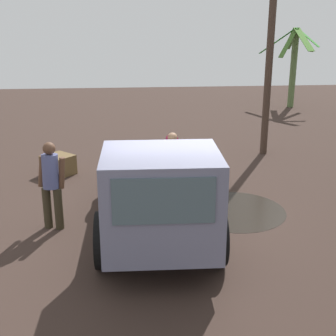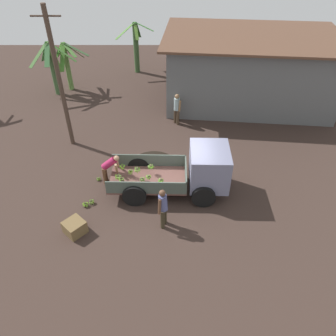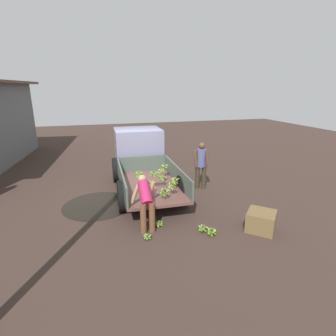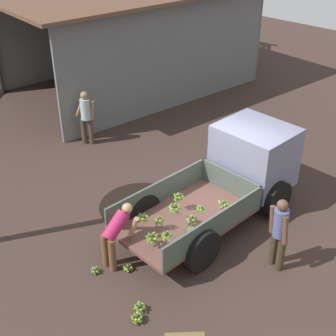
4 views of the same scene
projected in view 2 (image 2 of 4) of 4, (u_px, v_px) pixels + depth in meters
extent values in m
plane|color=#392923|center=(178.00, 185.00, 13.62)|extent=(36.00, 36.00, 0.00)
cylinder|color=black|center=(153.00, 165.00, 14.70)|extent=(2.11, 2.11, 0.01)
cube|color=brown|center=(148.00, 179.00, 13.13)|extent=(3.10, 1.84, 0.08)
cube|color=#47544A|center=(149.00, 160.00, 13.61)|extent=(3.06, 0.12, 0.56)
cube|color=#47544A|center=(146.00, 188.00, 12.26)|extent=(3.06, 0.12, 0.56)
cube|color=#47544A|center=(186.00, 174.00, 12.91)|extent=(0.09, 1.77, 0.56)
cube|color=slate|center=(209.00, 166.00, 12.65)|extent=(1.52, 1.77, 1.49)
cube|color=#4C606B|center=(229.00, 160.00, 12.45)|extent=(0.06, 1.39, 0.66)
cylinder|color=black|center=(201.00, 167.00, 13.84)|extent=(0.92, 0.24, 0.92)
cylinder|color=black|center=(203.00, 197.00, 12.40)|extent=(0.92, 0.24, 0.92)
cylinder|color=black|center=(139.00, 166.00, 13.88)|extent=(0.92, 0.24, 0.92)
cylinder|color=black|center=(134.00, 196.00, 12.44)|extent=(0.92, 0.24, 0.92)
sphere|color=#4A4330|center=(137.00, 168.00, 12.73)|extent=(0.08, 0.08, 0.08)
cylinder|color=#4E801F|center=(138.00, 169.00, 12.82)|extent=(0.19, 0.08, 0.16)
cylinder|color=olive|center=(136.00, 169.00, 12.81)|extent=(0.17, 0.16, 0.16)
cylinder|color=olive|center=(135.00, 170.00, 12.76)|extent=(0.05, 0.20, 0.13)
cylinder|color=olive|center=(136.00, 171.00, 12.73)|extent=(0.17, 0.14, 0.17)
cylinder|color=olive|center=(138.00, 171.00, 12.69)|extent=(0.21, 0.10, 0.12)
cylinder|color=olive|center=(139.00, 170.00, 12.76)|extent=(0.10, 0.18, 0.18)
cylinder|color=#719D3E|center=(139.00, 169.00, 12.79)|extent=(0.11, 0.20, 0.15)
sphere|color=brown|center=(151.00, 166.00, 13.10)|extent=(0.09, 0.09, 0.09)
cylinder|color=#6F9F35|center=(150.00, 167.00, 13.14)|extent=(0.07, 0.16, 0.18)
cylinder|color=#749E46|center=(150.00, 167.00, 13.08)|extent=(0.18, 0.16, 0.11)
cylinder|color=#6AA12B|center=(151.00, 168.00, 13.09)|extent=(0.18, 0.08, 0.16)
cylinder|color=#6BB028|center=(153.00, 167.00, 13.10)|extent=(0.14, 0.19, 0.12)
cylinder|color=olive|center=(152.00, 167.00, 13.17)|extent=(0.09, 0.16, 0.18)
cylinder|color=#587730|center=(152.00, 166.00, 13.19)|extent=(0.15, 0.10, 0.18)
cylinder|color=olive|center=(151.00, 166.00, 13.20)|extent=(0.17, 0.06, 0.17)
cylinder|color=#487617|center=(149.00, 166.00, 13.17)|extent=(0.13, 0.18, 0.14)
sphere|color=brown|center=(133.00, 183.00, 12.38)|extent=(0.08, 0.08, 0.08)
cylinder|color=#6CAA2B|center=(133.00, 183.00, 12.47)|extent=(0.17, 0.11, 0.16)
cylinder|color=olive|center=(132.00, 184.00, 12.43)|extent=(0.04, 0.15, 0.17)
cylinder|color=#73A52B|center=(132.00, 185.00, 12.37)|extent=(0.18, 0.12, 0.14)
cylinder|color=olive|center=(134.00, 185.00, 12.37)|extent=(0.17, 0.12, 0.15)
cylinder|color=olive|center=(135.00, 184.00, 12.43)|extent=(0.05, 0.16, 0.17)
cylinder|color=olive|center=(134.00, 183.00, 12.47)|extent=(0.17, 0.11, 0.15)
sphere|color=brown|center=(149.00, 176.00, 12.52)|extent=(0.07, 0.07, 0.07)
cylinder|color=olive|center=(147.00, 177.00, 12.56)|extent=(0.06, 0.16, 0.12)
cylinder|color=#7EAE33|center=(147.00, 177.00, 12.51)|extent=(0.13, 0.16, 0.11)
cylinder|color=olive|center=(149.00, 178.00, 12.52)|extent=(0.14, 0.04, 0.15)
cylinder|color=olive|center=(150.00, 177.00, 12.53)|extent=(0.11, 0.16, 0.13)
cylinder|color=olive|center=(150.00, 177.00, 12.57)|extent=(0.10, 0.16, 0.13)
cylinder|color=#62931F|center=(149.00, 176.00, 12.59)|extent=(0.15, 0.07, 0.15)
cylinder|color=olive|center=(148.00, 176.00, 12.59)|extent=(0.16, 0.11, 0.13)
sphere|color=#433C2B|center=(121.00, 178.00, 12.56)|extent=(0.08, 0.08, 0.08)
cylinder|color=#7FAF41|center=(122.00, 178.00, 12.65)|extent=(0.16, 0.10, 0.15)
cylinder|color=olive|center=(121.00, 179.00, 12.64)|extent=(0.12, 0.13, 0.17)
cylinder|color=#71B033|center=(120.00, 180.00, 12.57)|extent=(0.12, 0.17, 0.13)
cylinder|color=#58782C|center=(122.00, 180.00, 12.53)|extent=(0.18, 0.11, 0.10)
cylinder|color=#8AB046|center=(123.00, 179.00, 12.60)|extent=(0.05, 0.16, 0.15)
sphere|color=brown|center=(130.00, 171.00, 13.00)|extent=(0.07, 0.07, 0.07)
cylinder|color=#78A52F|center=(131.00, 173.00, 12.99)|extent=(0.17, 0.09, 0.15)
cylinder|color=#5A831D|center=(132.00, 172.00, 13.01)|extent=(0.09, 0.19, 0.12)
cylinder|color=olive|center=(132.00, 171.00, 13.07)|extent=(0.13, 0.16, 0.15)
cylinder|color=olive|center=(131.00, 171.00, 13.09)|extent=(0.15, 0.06, 0.17)
cylinder|color=olive|center=(129.00, 171.00, 13.07)|extent=(0.13, 0.14, 0.16)
cylinder|color=#7CA448|center=(129.00, 172.00, 13.04)|extent=(0.06, 0.16, 0.16)
cylinder|color=#83AA3D|center=(130.00, 173.00, 13.01)|extent=(0.14, 0.11, 0.17)
sphere|color=#48412F|center=(161.00, 180.00, 12.34)|extent=(0.08, 0.08, 0.08)
cylinder|color=#5F9226|center=(162.00, 182.00, 12.36)|extent=(0.13, 0.15, 0.18)
cylinder|color=olive|center=(163.00, 181.00, 12.40)|extent=(0.11, 0.18, 0.16)
cylinder|color=#567B1E|center=(161.00, 180.00, 12.42)|extent=(0.16, 0.05, 0.17)
cylinder|color=olive|center=(159.00, 180.00, 12.39)|extent=(0.12, 0.19, 0.12)
cylinder|color=#577830|center=(159.00, 181.00, 12.33)|extent=(0.13, 0.19, 0.12)
cylinder|color=#669C24|center=(161.00, 182.00, 12.33)|extent=(0.17, 0.07, 0.17)
sphere|color=#453E2D|center=(122.00, 166.00, 13.01)|extent=(0.07, 0.07, 0.07)
cylinder|color=olive|center=(121.00, 167.00, 13.04)|extent=(0.11, 0.15, 0.17)
cylinder|color=#72A528|center=(122.00, 168.00, 13.01)|extent=(0.16, 0.05, 0.16)
cylinder|color=#67A72B|center=(124.00, 166.00, 13.04)|extent=(0.05, 0.19, 0.11)
cylinder|color=#588823|center=(123.00, 166.00, 13.10)|extent=(0.18, 0.10, 0.14)
cylinder|color=#538623|center=(121.00, 165.00, 13.08)|extent=(0.17, 0.15, 0.11)
sphere|color=brown|center=(142.00, 178.00, 12.65)|extent=(0.08, 0.08, 0.08)
cylinder|color=olive|center=(141.00, 180.00, 12.67)|extent=(0.12, 0.14, 0.17)
cylinder|color=#68973C|center=(143.00, 180.00, 12.65)|extent=(0.16, 0.12, 0.15)
cylinder|color=#5A742D|center=(144.00, 179.00, 12.68)|extent=(0.05, 0.17, 0.13)
cylinder|color=#689B2B|center=(143.00, 178.00, 12.73)|extent=(0.18, 0.09, 0.13)
cylinder|color=olive|center=(141.00, 179.00, 12.71)|extent=(0.13, 0.17, 0.12)
sphere|color=#49422F|center=(118.00, 176.00, 12.82)|extent=(0.08, 0.08, 0.08)
cylinder|color=#58851B|center=(117.00, 178.00, 12.81)|extent=(0.19, 0.09, 0.17)
cylinder|color=#85B24D|center=(119.00, 178.00, 12.80)|extent=(0.19, 0.15, 0.14)
cylinder|color=#7FAA47|center=(120.00, 177.00, 12.87)|extent=(0.08, 0.19, 0.17)
cylinder|color=#679241|center=(119.00, 176.00, 12.91)|extent=(0.20, 0.14, 0.14)
cylinder|color=#5B782A|center=(117.00, 176.00, 12.91)|extent=(0.17, 0.14, 0.18)
cylinder|color=#527A1D|center=(116.00, 177.00, 12.85)|extent=(0.06, 0.20, 0.15)
cube|color=#5E6061|center=(328.00, 73.00, 18.27)|extent=(0.66, 5.47, 3.65)
cube|color=#5E6061|center=(245.00, 54.00, 20.73)|extent=(8.84, 1.01, 3.65)
cube|color=#5E6061|center=(254.00, 91.00, 16.52)|extent=(8.84, 1.01, 3.65)
cube|color=brown|center=(254.00, 36.00, 17.46)|extent=(10.27, 7.25, 0.12)
cylinder|color=#3F3833|center=(178.00, 53.00, 20.92)|extent=(0.16, 0.16, 3.65)
cylinder|color=#3F3833|center=(171.00, 85.00, 17.02)|extent=(0.16, 0.16, 3.65)
cylinder|color=#46352A|center=(60.00, 83.00, 14.14)|extent=(0.20, 0.20, 6.28)
cylinder|color=#46352A|center=(46.00, 16.00, 12.47)|extent=(1.18, 0.07, 0.07)
cylinder|color=#3B5B32|center=(136.00, 48.00, 22.14)|extent=(0.35, 0.35, 3.27)
cube|color=#437A39|center=(144.00, 27.00, 21.31)|extent=(1.24, 0.31, 0.61)
cube|color=#23521C|center=(137.00, 30.00, 21.88)|extent=(0.44, 1.08, 1.25)
cube|color=#206922|center=(129.00, 28.00, 21.57)|extent=(1.01, 0.74, 0.83)
cube|color=#4A7831|center=(125.00, 31.00, 21.06)|extent=(1.33, 0.94, 0.89)
cube|color=#4F7A2A|center=(136.00, 31.00, 21.02)|extent=(0.41, 0.95, 0.88)
cylinder|color=#3F6035|center=(53.00, 69.00, 19.43)|extent=(0.32, 0.32, 3.12)
cube|color=#406F2E|center=(62.00, 52.00, 18.66)|extent=(1.57, 0.43, 1.07)
cube|color=#456E26|center=(57.00, 47.00, 19.07)|extent=(0.82, 1.03, 0.94)
cube|color=#416A29|center=(49.00, 43.00, 19.01)|extent=(0.39, 1.12, 0.53)
cube|color=#3F7540|center=(45.00, 51.00, 19.08)|extent=(0.91, 0.85, 1.33)
cube|color=#3E761E|center=(39.00, 53.00, 18.88)|extent=(1.28, 0.27, 1.38)
cube|color=#355626|center=(39.00, 55.00, 18.31)|extent=(1.07, 1.32, 1.10)
cube|color=#315C30|center=(47.00, 54.00, 18.23)|extent=(0.42, 1.33, 1.01)
cube|color=#3A6020|center=(54.00, 57.00, 18.55)|extent=(0.93, 1.04, 1.46)
cylinder|color=#608C41|center=(68.00, 67.00, 20.02)|extent=(0.30, 0.30, 2.87)
cube|color=#35562F|center=(76.00, 49.00, 19.24)|extent=(1.49, 0.40, 0.73)
cube|color=#3C5226|center=(74.00, 50.00, 19.79)|extent=(1.05, 1.03, 1.18)
cube|color=#3C5529|center=(68.00, 48.00, 19.84)|extent=(0.37, 1.11, 1.05)
cube|color=#4A7128|center=(60.00, 50.00, 19.60)|extent=(0.85, 0.72, 1.03)
cube|color=#3B862F|center=(56.00, 53.00, 19.46)|extent=(1.08, 0.25, 1.24)
cube|color=#418827|center=(58.00, 53.00, 19.15)|extent=(0.78, 0.85, 1.06)
cube|color=#34631F|center=(62.00, 57.00, 18.89)|extent=(0.34, 1.49, 1.19)
cube|color=#54893C|center=(69.00, 50.00, 19.05)|extent=(0.94, 0.81, 0.67)
cylinder|color=#352D1E|center=(163.00, 219.00, 11.56)|extent=(0.20, 0.20, 0.81)
cylinder|color=#352D1E|center=(165.00, 215.00, 11.73)|extent=(0.20, 0.20, 0.81)
cylinder|color=#515789|center=(163.00, 203.00, 11.20)|extent=(0.41, 0.38, 0.65)
sphere|color=brown|center=(162.00, 193.00, 10.94)|extent=(0.23, 0.23, 0.23)
cylinder|color=brown|center=(160.00, 207.00, 11.08)|extent=(0.16, 0.21, 0.61)
cylinder|color=brown|center=(164.00, 199.00, 11.38)|extent=(0.15, 0.19, 0.61)
cylinder|color=brown|center=(105.00, 173.00, 13.64)|extent=(0.15, 0.15, 0.77)
cylinder|color=brown|center=(105.00, 176.00, 13.47)|extent=(0.15, 0.15, 0.77)
cylinder|color=#A51F4B|center=(109.00, 163.00, 13.20)|extent=(0.66, 0.30, 0.60)
sphere|color=tan|center=(116.00, 158.00, 13.05)|extent=(0.22, 0.22, 0.22)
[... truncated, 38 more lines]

